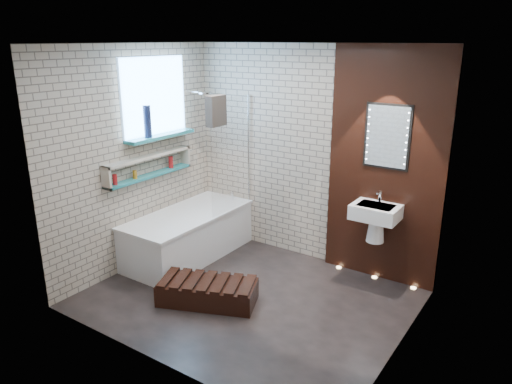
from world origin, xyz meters
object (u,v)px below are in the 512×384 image
Objects in this scene: bath_screen at (231,155)px; washbasin at (376,217)px; bathtub at (189,234)px; walnut_step at (208,292)px; led_mirror at (387,137)px.

bath_screen is 2.41× the size of washbasin.
bathtub is 2.32m from washbasin.
washbasin reaches higher than bathtub.
bath_screen is 1.39× the size of walnut_step.
bath_screen is 1.89m from led_mirror.
washbasin is at bearing 47.51° from walnut_step.
washbasin is at bearing -90.00° from led_mirror.
bathtub is 1.14m from bath_screen.
washbasin is 0.88m from led_mirror.
bath_screen is at bearing 115.25° from walnut_step.
bath_screen reaches higher than bathtub.
led_mirror is (1.82, 0.34, 0.37)m from bath_screen.
washbasin is (1.82, 0.18, -0.49)m from bath_screen.
walnut_step is (0.56, -1.19, -1.17)m from bath_screen.
led_mirror is 2.51m from walnut_step.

